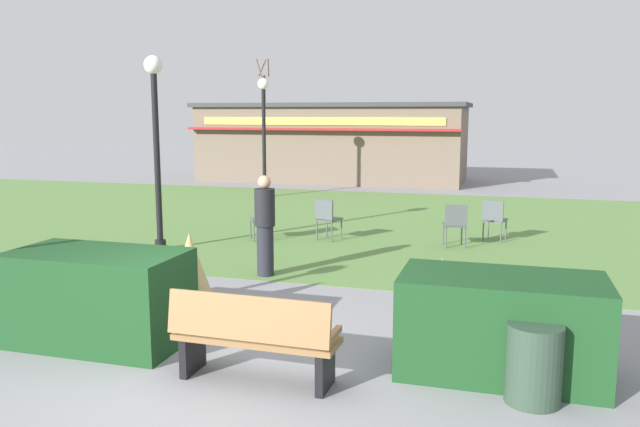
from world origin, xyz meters
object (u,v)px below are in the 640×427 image
cafe_chair_north (455,222)px  parked_car_west_slot (343,151)px  lamppost_far (264,122)px  park_bench (254,337)px  lamppost_mid (156,128)px  cafe_chair_center (494,217)px  person_strolling (265,225)px  tree_left_bg (264,112)px  trash_bin (534,364)px  food_kiosk (333,142)px  cafe_chair_west (265,215)px  cafe_chair_east (327,216)px

cafe_chair_north → parked_car_west_slot: bearing=110.2°
lamppost_far → park_bench: bearing=-69.1°
park_bench → parked_car_west_slot: size_ratio=0.40×
park_bench → lamppost_mid: bearing=128.1°
cafe_chair_center → person_strolling: 5.45m
cafe_chair_north → lamppost_mid: bearing=-161.6°
park_bench → tree_left_bg: bearing=111.2°
lamppost_far → trash_bin: size_ratio=4.97×
lamppost_mid → lamppost_far: 8.15m
park_bench → cafe_chair_north: size_ratio=1.92×
lamppost_mid → lamppost_far: size_ratio=1.00×
lamppost_mid → tree_left_bg: (-9.14, 29.04, 0.34)m
trash_bin → cafe_chair_north: size_ratio=0.86×
park_bench → parked_car_west_slot: 29.01m
food_kiosk → parked_car_west_slot: food_kiosk is taller
cafe_chair_west → cafe_chair_east: 1.33m
trash_bin → food_kiosk: size_ratio=0.07×
lamppost_mid → person_strolling: size_ratio=2.24×
trash_bin → cafe_chair_east: size_ratio=0.86×
lamppost_far → cafe_chair_west: (2.57, -6.56, -1.88)m
lamppost_mid → cafe_chair_east: lamppost_mid is taller
food_kiosk → cafe_chair_east: food_kiosk is taller
parked_car_west_slot → trash_bin: bearing=-72.1°
tree_left_bg → cafe_chair_west: bearing=-68.6°
lamppost_far → trash_bin: lamppost_far is taller
cafe_chair_north → food_kiosk: bearing=115.8°
cafe_chair_center → parked_car_west_slot: bearing=112.8°
park_bench → cafe_chair_center: bearing=75.1°
park_bench → parked_car_west_slot: bearing=102.6°
tree_left_bg → person_strolling: bearing=-68.6°
lamppost_far → cafe_chair_west: lamppost_far is taller
lamppost_mid → trash_bin: 8.78m
cafe_chair_north → parked_car_west_slot: size_ratio=0.21×
food_kiosk → person_strolling: bearing=-79.0°
parked_car_west_slot → tree_left_bg: tree_left_bg is taller
food_kiosk → parked_car_west_slot: 9.32m
lamppost_far → cafe_chair_west: bearing=-68.6°
person_strolling → cafe_chair_west: bearing=122.5°
cafe_chair_east → cafe_chair_north: bearing=0.5°
lamppost_far → trash_bin: bearing=-59.2°
cafe_chair_west → food_kiosk: bearing=98.4°
lamppost_mid → parked_car_west_slot: bearing=95.3°
trash_bin → tree_left_bg: 37.73m
person_strolling → tree_left_bg: tree_left_bg is taller
park_bench → food_kiosk: (-4.40, 19.24, 1.07)m
lamppost_mid → cafe_chair_center: size_ratio=4.26×
park_bench → cafe_chair_west: bearing=110.4°
cafe_chair_east → cafe_chair_north: size_ratio=1.00×
lamppost_far → tree_left_bg: tree_left_bg is taller
person_strolling → tree_left_bg: (-11.90, 30.36, 1.88)m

